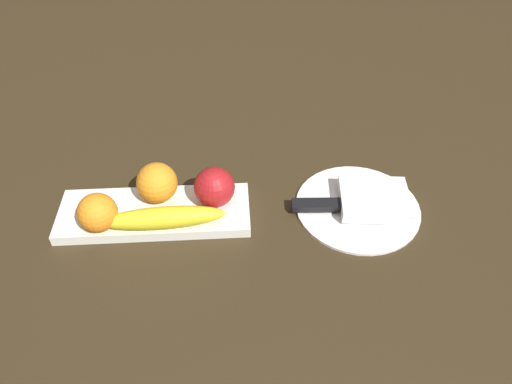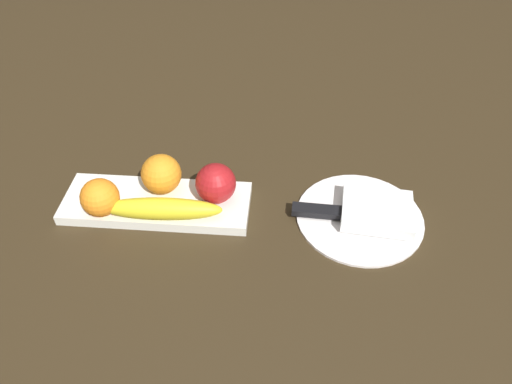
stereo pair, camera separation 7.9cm
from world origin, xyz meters
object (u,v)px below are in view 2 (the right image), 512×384
orange_near_banana (100,197)px  knife (328,212)px  dinner_plate (360,216)px  fruit_tray (154,203)px  folded_napkin (377,211)px  apple (216,183)px  orange_near_apple (161,174)px  banana (162,209)px

orange_near_banana → knife: orange_near_banana is taller
dinner_plate → knife: knife is taller
fruit_tray → folded_napkin: 0.38m
orange_near_banana → dinner_plate: orange_near_banana is taller
folded_napkin → knife: 0.08m
fruit_tray → apple: (0.11, 0.01, 0.04)m
dinner_plate → knife: bearing=-175.7°
dinner_plate → folded_napkin: size_ratio=1.84×
folded_napkin → fruit_tray: bearing=-180.0°
orange_near_apple → apple: bearing=-9.5°
fruit_tray → folded_napkin: (0.38, 0.00, 0.01)m
fruit_tray → dinner_plate: fruit_tray is taller
banana → knife: banana is taller
orange_near_apple → orange_near_banana: orange_near_apple is taller
fruit_tray → folded_napkin: bearing=0.0°
folded_napkin → apple: bearing=177.7°
orange_near_banana → dinner_plate: bearing=4.6°
orange_near_apple → orange_near_banana: bearing=-144.9°
fruit_tray → apple: 0.12m
banana → orange_near_apple: size_ratio=2.88×
orange_near_apple → fruit_tray: bearing=-113.6°
banana → orange_near_banana: orange_near_banana is taller
fruit_tray → orange_near_apple: 0.05m
fruit_tray → folded_napkin: folded_napkin is taller
dinner_plate → folded_napkin: bearing=0.0°
fruit_tray → orange_near_banana: (-0.08, -0.03, 0.04)m
orange_near_apple → knife: orange_near_apple is taller
orange_near_apple → dinner_plate: orange_near_apple is taller
orange_near_apple → dinner_plate: size_ratio=0.32×
dinner_plate → banana: bearing=-173.1°
fruit_tray → orange_near_banana: bearing=-155.5°
banana → dinner_plate: 0.33m
orange_near_apple → knife: (0.29, -0.03, -0.04)m
orange_near_banana → banana: bearing=-2.8°
fruit_tray → dinner_plate: size_ratio=1.49×
banana → folded_napkin: 0.36m
fruit_tray → knife: 0.30m
orange_near_banana → folded_napkin: bearing=4.4°
banana → orange_near_apple: bearing=98.8°
orange_near_banana → folded_napkin: 0.46m
apple → orange_near_banana: (-0.19, -0.05, -0.00)m
dinner_plate → folded_napkin: 0.03m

